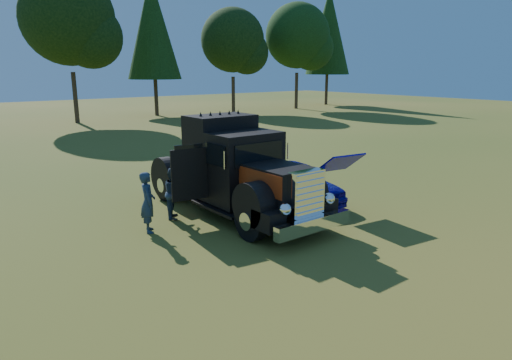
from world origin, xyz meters
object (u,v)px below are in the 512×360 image
(diamond_t_truck, at_px, (237,174))
(spectator_near, at_px, (148,202))
(hotrod_coupe, at_px, (297,181))
(spectator_far, at_px, (175,193))

(diamond_t_truck, height_order, spectator_near, diamond_t_truck)
(diamond_t_truck, relative_size, spectator_near, 4.22)
(hotrod_coupe, distance_m, spectator_near, 5.34)
(diamond_t_truck, xyz_separation_m, hotrod_coupe, (2.46, -0.08, -0.60))
(spectator_near, bearing_deg, hotrod_coupe, -73.76)
(hotrod_coupe, relative_size, spectator_far, 2.77)
(diamond_t_truck, bearing_deg, spectator_far, 153.33)
(diamond_t_truck, bearing_deg, spectator_near, 176.18)
(diamond_t_truck, bearing_deg, hotrod_coupe, -1.93)
(hotrod_coupe, height_order, spectator_far, hotrod_coupe)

